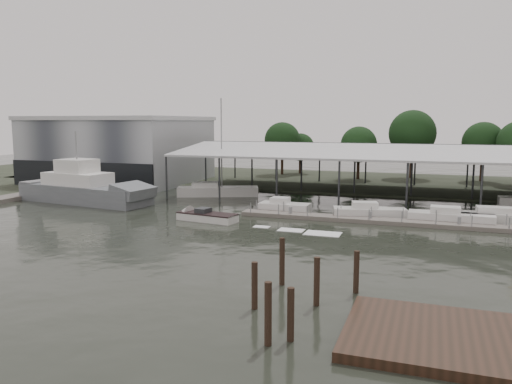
% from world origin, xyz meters
% --- Properties ---
extents(ground, '(200.00, 200.00, 0.00)m').
position_xyz_m(ground, '(0.00, 0.00, 0.00)').
color(ground, '#242820').
rests_on(ground, ground).
extents(land_strip_far, '(140.00, 30.00, 0.30)m').
position_xyz_m(land_strip_far, '(0.00, 42.00, 0.10)').
color(land_strip_far, '#383F2F').
rests_on(land_strip_far, ground).
extents(land_strip_west, '(20.00, 40.00, 0.30)m').
position_xyz_m(land_strip_west, '(-40.00, 30.00, 0.10)').
color(land_strip_west, '#383F2F').
rests_on(land_strip_west, ground).
extents(storage_warehouse, '(24.50, 20.50, 10.50)m').
position_xyz_m(storage_warehouse, '(-28.00, 29.94, 5.29)').
color(storage_warehouse, '#A8ADB3').
rests_on(storage_warehouse, ground).
extents(covered_boat_shed, '(58.24, 24.00, 6.96)m').
position_xyz_m(covered_boat_shed, '(17.00, 28.00, 6.13)').
color(covered_boat_shed, silver).
rests_on(covered_boat_shed, ground).
extents(trawler_dock, '(3.00, 18.00, 0.50)m').
position_xyz_m(trawler_dock, '(-30.00, 14.00, 0.25)').
color(trawler_dock, slate).
rests_on(trawler_dock, ground).
extents(floating_dock, '(28.00, 2.00, 1.40)m').
position_xyz_m(floating_dock, '(15.00, 10.00, 0.20)').
color(floating_dock, slate).
rests_on(floating_dock, ground).
extents(grey_trawler, '(18.39, 7.19, 8.84)m').
position_xyz_m(grey_trawler, '(-19.88, 10.77, 1.58)').
color(grey_trawler, slate).
rests_on(grey_trawler, ground).
extents(white_sailboat, '(10.69, 6.33, 12.86)m').
position_xyz_m(white_sailboat, '(-7.13, 20.93, 0.65)').
color(white_sailboat, silver).
rests_on(white_sailboat, ground).
extents(speedboat_underway, '(17.70, 4.63, 2.00)m').
position_xyz_m(speedboat_underway, '(-1.71, 5.40, 0.39)').
color(speedboat_underway, silver).
rests_on(speedboat_underway, ground).
extents(moored_cruiser_0, '(5.41, 2.34, 1.70)m').
position_xyz_m(moored_cruiser_0, '(4.69, 12.10, 0.61)').
color(moored_cruiser_0, silver).
rests_on(moored_cruiser_0, ground).
extents(moored_cruiser_1, '(7.47, 3.85, 1.70)m').
position_xyz_m(moored_cruiser_1, '(13.63, 12.05, 0.61)').
color(moored_cruiser_1, silver).
rests_on(moored_cruiser_1, ground).
extents(moored_cruiser_2, '(7.79, 2.36, 1.70)m').
position_xyz_m(moored_cruiser_2, '(21.25, 11.81, 0.61)').
color(moored_cruiser_2, silver).
rests_on(moored_cruiser_2, ground).
extents(moored_cruiser_3, '(9.30, 2.72, 1.70)m').
position_xyz_m(moored_cruiser_3, '(25.68, 13.20, 0.61)').
color(moored_cruiser_3, silver).
rests_on(moored_cruiser_3, ground).
extents(mooring_pilings, '(4.91, 8.40, 3.46)m').
position_xyz_m(mooring_pilings, '(13.13, -14.51, 1.02)').
color(mooring_pilings, '#38261C').
rests_on(mooring_pilings, ground).
extents(horizon_tree_line, '(70.43, 11.80, 11.65)m').
position_xyz_m(horizon_tree_line, '(23.90, 47.84, 6.43)').
color(horizon_tree_line, black).
rests_on(horizon_tree_line, ground).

